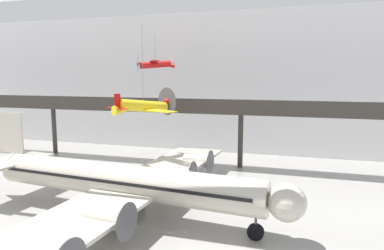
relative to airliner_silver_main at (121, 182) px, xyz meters
name	(u,v)px	position (x,y,z in m)	size (l,w,h in m)	color
hangar_back_wall	(251,83)	(7.54, 30.13, 8.12)	(140.00, 3.00, 22.75)	white
mezzanine_walkway	(240,111)	(7.54, 18.87, 4.64)	(110.00, 3.20, 9.53)	#38332D
airliner_silver_main	(121,182)	(0.00, 0.00, 0.00)	(31.75, 36.01, 8.94)	beige
suspended_plane_red_highwing	(155,64)	(-5.03, 20.20, 10.95)	(5.77, 6.50, 5.41)	red
suspended_plane_yellow_lowwing	(143,106)	(-2.48, 10.32, 5.74)	(9.05, 8.13, 10.64)	yellow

